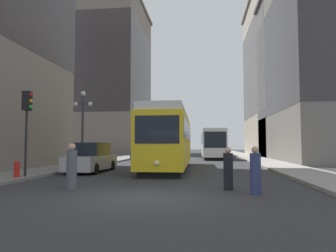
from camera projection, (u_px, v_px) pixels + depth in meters
name	position (u px, v px, depth m)	size (l,w,h in m)	color
ground_plane	(140.00, 198.00, 9.85)	(200.00, 200.00, 0.00)	#303033
sidewalk_left	(145.00, 155.00, 50.42)	(3.03, 120.00, 0.15)	gray
sidewalk_right	(241.00, 155.00, 48.58)	(3.03, 120.00, 0.15)	gray
streetcar	(169.00, 139.00, 21.37)	(2.87, 12.83, 3.89)	black
transit_bus	(213.00, 143.00, 37.57)	(2.88, 11.13, 3.45)	black
parked_car_left_near	(143.00, 152.00, 34.86)	(1.92, 4.50, 1.82)	black
parked_car_left_mid	(92.00, 158.00, 19.18)	(1.94, 4.90, 1.82)	black
pedestrian_crossing_near	(72.00, 168.00, 11.81)	(0.39, 0.39, 1.75)	#4C4C56
pedestrian_crossing_far	(255.00, 172.00, 10.53)	(0.37, 0.37, 1.64)	navy
pedestrian_on_sidewalk	(228.00, 170.00, 11.56)	(0.36, 0.36, 1.61)	black
traffic_light_near_left	(27.00, 111.00, 15.17)	(0.47, 0.36, 4.18)	#232328
lamp_post_left_near	(83.00, 117.00, 22.64)	(1.41, 0.36, 5.49)	#333338
lamp_post_left_far	(137.00, 127.00, 40.71)	(1.41, 0.36, 5.99)	#333338
fire_hydrant	(17.00, 169.00, 14.63)	(0.26, 0.26, 0.75)	red
building_left_corner	(113.00, 77.00, 57.14)	(11.55, 18.50, 27.79)	slate
building_right_corner	(321.00, 61.00, 32.39)	(10.65, 19.33, 20.36)	slate
building_right_midblock	(289.00, 71.00, 46.45)	(11.48, 20.84, 24.73)	#B2A893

